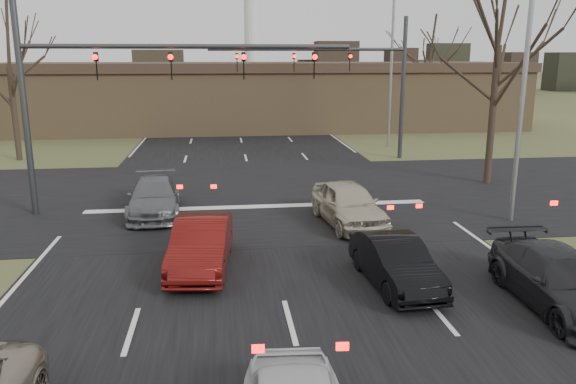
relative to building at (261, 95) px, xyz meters
name	(u,v)px	position (x,y,z in m)	size (l,w,h in m)	color
road_main	(232,105)	(-2.00, 22.00, -2.66)	(14.00, 300.00, 0.02)	black
road_cross	(256,195)	(-2.00, -23.00, -2.65)	(200.00, 14.00, 0.02)	black
building	(261,95)	(0.00, 0.00, 0.00)	(42.40, 10.40, 5.30)	olive
mast_arm_near	(115,78)	(-7.23, -25.00, 2.41)	(12.12, 0.24, 8.00)	#383A3D
mast_arm_far	(355,71)	(4.18, -15.00, 2.35)	(11.12, 0.24, 8.00)	#383A3D
streetlight_right_near	(521,64)	(6.82, -28.00, 2.92)	(2.34, 0.25, 10.00)	gray
streetlight_right_far	(389,60)	(7.32, -11.00, 2.92)	(2.34, 0.25, 10.00)	gray
tree_left_far	(5,28)	(-15.00, -13.00, 4.68)	(5.70, 5.70, 9.50)	black
tree_right_far	(430,41)	(13.00, -3.00, 4.29)	(5.40, 5.40, 9.00)	black
car_black_hatch	(395,262)	(1.00, -33.21, -2.03)	(1.35, 3.88, 1.28)	black
car_charcoal_sedan	(560,280)	(4.50, -34.92, -1.99)	(1.90, 4.68, 1.36)	black
car_grey_ahead	(154,197)	(-6.00, -25.50, -1.99)	(1.89, 4.65, 1.35)	slate
car_red_ahead	(201,244)	(-4.06, -31.37, -1.96)	(1.50, 4.30, 1.42)	#5B0F0D
car_silver_ahead	(348,204)	(1.00, -27.71, -1.90)	(1.80, 4.46, 1.52)	beige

